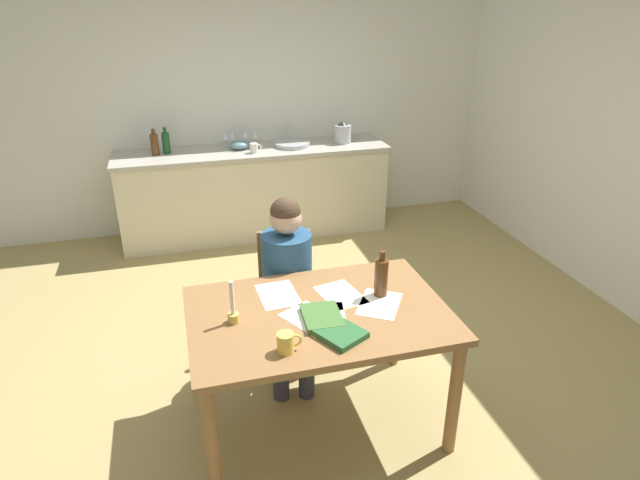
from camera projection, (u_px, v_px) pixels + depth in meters
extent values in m
cube|color=tan|center=(310.00, 359.00, 3.84)|extent=(5.20, 5.20, 0.04)
cube|color=silver|center=(245.00, 101.00, 5.56)|extent=(5.20, 0.12, 2.60)
cube|color=beige|center=(255.00, 194.00, 5.61)|extent=(2.65, 0.60, 0.86)
cube|color=#B7B2A8|center=(253.00, 151.00, 5.42)|extent=(2.69, 0.64, 0.04)
cube|color=olive|center=(319.00, 315.00, 2.95)|extent=(1.40, 0.93, 0.04)
cylinder|color=olive|center=(212.00, 446.00, 2.60)|extent=(0.07, 0.07, 0.72)
cylinder|color=olive|center=(454.00, 398.00, 2.91)|extent=(0.07, 0.07, 0.72)
cylinder|color=olive|center=(200.00, 348.00, 3.31)|extent=(0.07, 0.07, 0.72)
cylinder|color=olive|center=(396.00, 318.00, 3.62)|extent=(0.07, 0.07, 0.72)
cube|color=olive|center=(287.00, 299.00, 3.62)|extent=(0.45, 0.45, 0.04)
cube|color=olive|center=(285.00, 258.00, 3.70)|extent=(0.36, 0.08, 0.40)
cylinder|color=olive|center=(264.00, 346.00, 3.55)|extent=(0.04, 0.04, 0.47)
cylinder|color=olive|center=(316.00, 342.00, 3.59)|extent=(0.04, 0.04, 0.47)
cylinder|color=olive|center=(262.00, 318.00, 3.86)|extent=(0.04, 0.04, 0.47)
cylinder|color=olive|center=(310.00, 314.00, 3.89)|extent=(0.04, 0.04, 0.47)
cylinder|color=navy|center=(287.00, 270.00, 3.51)|extent=(0.36, 0.36, 0.50)
sphere|color=#D8AD8C|center=(286.00, 218.00, 3.36)|extent=(0.20, 0.20, 0.20)
sphere|color=#473323|center=(286.00, 212.00, 3.34)|extent=(0.19, 0.19, 0.19)
cylinder|color=#383847|center=(278.00, 320.00, 3.43)|extent=(0.18, 0.39, 0.13)
cylinder|color=#383847|center=(281.00, 368.00, 3.36)|extent=(0.10, 0.10, 0.45)
cylinder|color=#383847|center=(303.00, 318.00, 3.45)|extent=(0.18, 0.39, 0.13)
cylinder|color=#383847|center=(306.00, 366.00, 3.37)|extent=(0.10, 0.10, 0.45)
cylinder|color=#F2CC4C|center=(285.00, 343.00, 2.60)|extent=(0.08, 0.08, 0.10)
torus|color=#F2CC4C|center=(295.00, 340.00, 2.61)|extent=(0.07, 0.01, 0.07)
cylinder|color=gold|center=(234.00, 318.00, 2.84)|extent=(0.06, 0.06, 0.05)
cylinder|color=white|center=(232.00, 298.00, 2.79)|extent=(0.02, 0.02, 0.19)
cube|color=#2A5D32|center=(339.00, 333.00, 2.73)|extent=(0.29, 0.31, 0.03)
cube|color=#3F6A2F|center=(322.00, 317.00, 2.86)|extent=(0.21, 0.27, 0.03)
cube|color=white|center=(311.00, 318.00, 2.88)|extent=(0.33, 0.36, 0.00)
cube|color=white|center=(341.00, 295.00, 3.10)|extent=(0.27, 0.33, 0.00)
cube|color=white|center=(278.00, 295.00, 3.10)|extent=(0.23, 0.31, 0.00)
cube|color=white|center=(325.00, 317.00, 2.89)|extent=(0.26, 0.33, 0.00)
cube|color=white|center=(379.00, 304.00, 3.01)|extent=(0.34, 0.36, 0.00)
cylinder|color=#593319|center=(381.00, 278.00, 3.06)|extent=(0.08, 0.08, 0.22)
cylinder|color=#593319|center=(382.00, 256.00, 3.00)|extent=(0.03, 0.03, 0.05)
cylinder|color=#B2B7BC|center=(292.00, 144.00, 5.50)|extent=(0.36, 0.36, 0.04)
cylinder|color=silver|center=(288.00, 131.00, 5.60)|extent=(0.02, 0.02, 0.24)
cylinder|color=#593319|center=(155.00, 144.00, 5.18)|extent=(0.07, 0.07, 0.20)
cylinder|color=#593319|center=(153.00, 132.00, 5.13)|extent=(0.03, 0.03, 0.05)
cylinder|color=#194C23|center=(166.00, 143.00, 5.23)|extent=(0.07, 0.07, 0.20)
cylinder|color=#194C23|center=(165.00, 130.00, 5.17)|extent=(0.03, 0.03, 0.05)
ellipsoid|color=#668C99|center=(239.00, 145.00, 5.39)|extent=(0.19, 0.19, 0.08)
cylinder|color=#B7BABF|center=(342.00, 134.00, 5.60)|extent=(0.18, 0.18, 0.18)
cone|color=#262628|center=(342.00, 123.00, 5.56)|extent=(0.11, 0.11, 0.04)
cylinder|color=silver|center=(256.00, 144.00, 5.56)|extent=(0.06, 0.06, 0.00)
cylinder|color=silver|center=(256.00, 141.00, 5.54)|extent=(0.01, 0.01, 0.07)
cone|color=silver|center=(255.00, 133.00, 5.51)|extent=(0.07, 0.07, 0.08)
cylinder|color=silver|center=(245.00, 145.00, 5.53)|extent=(0.06, 0.06, 0.00)
cylinder|color=silver|center=(245.00, 141.00, 5.52)|extent=(0.01, 0.01, 0.07)
cone|color=silver|center=(245.00, 134.00, 5.49)|extent=(0.07, 0.07, 0.08)
cylinder|color=silver|center=(233.00, 146.00, 5.50)|extent=(0.06, 0.06, 0.00)
cylinder|color=silver|center=(233.00, 142.00, 5.49)|extent=(0.01, 0.01, 0.07)
cone|color=silver|center=(232.00, 135.00, 5.46)|extent=(0.07, 0.07, 0.08)
cylinder|color=silver|center=(226.00, 146.00, 5.49)|extent=(0.06, 0.06, 0.00)
cylinder|color=silver|center=(226.00, 143.00, 5.47)|extent=(0.01, 0.01, 0.07)
cone|color=silver|center=(226.00, 135.00, 5.44)|extent=(0.07, 0.07, 0.08)
cylinder|color=white|center=(254.00, 148.00, 5.26)|extent=(0.08, 0.08, 0.09)
torus|color=white|center=(258.00, 147.00, 5.27)|extent=(0.06, 0.01, 0.06)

